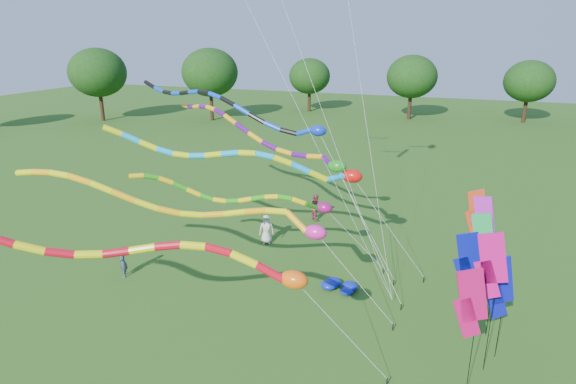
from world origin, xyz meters
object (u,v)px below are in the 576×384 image
(person_b, at_px, (123,262))
(person_c, at_px, (316,207))
(blue_nylon_heap, at_px, (341,286))
(person_a, at_px, (266,229))
(tube_kite_orange, at_px, (200,208))
(tube_kite_red, at_px, (152,255))

(person_b, height_order, person_c, person_c)
(blue_nylon_heap, xyz_separation_m, person_b, (-10.46, -2.33, 0.57))
(person_c, bearing_deg, person_a, 115.89)
(person_a, relative_size, person_c, 1.00)
(blue_nylon_heap, bearing_deg, tube_kite_orange, -142.31)
(tube_kite_orange, height_order, person_b, tube_kite_orange)
(blue_nylon_heap, xyz_separation_m, person_c, (-3.78, 8.28, 0.63))
(person_c, bearing_deg, blue_nylon_heap, 159.75)
(tube_kite_orange, distance_m, person_b, 6.98)
(person_a, bearing_deg, person_c, 45.97)
(blue_nylon_heap, distance_m, person_b, 10.73)
(person_b, distance_m, person_c, 12.54)
(tube_kite_red, height_order, person_b, tube_kite_red)
(person_a, bearing_deg, person_b, -154.49)
(tube_kite_red, height_order, tube_kite_orange, tube_kite_red)
(tube_kite_orange, bearing_deg, person_c, 73.69)
(person_b, bearing_deg, tube_kite_orange, 36.21)
(person_b, bearing_deg, person_a, 102.01)
(person_b, bearing_deg, person_c, 109.61)
(blue_nylon_heap, bearing_deg, person_c, 114.55)
(blue_nylon_heap, height_order, person_a, person_a)
(person_a, height_order, person_c, person_a)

